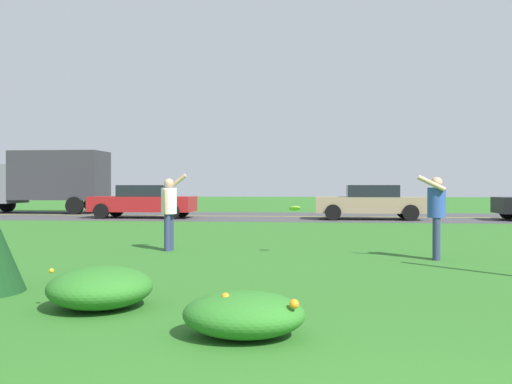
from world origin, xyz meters
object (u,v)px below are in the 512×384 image
(frisbee_lime, at_px, (295,208))
(car_tan_center_right, at_px, (370,202))
(person_thrower_white_shirt, at_px, (169,207))
(person_catcher_blue_shirt, at_px, (436,210))
(box_truck_gray, at_px, (43,178))
(car_red_rightmost, at_px, (143,201))

(frisbee_lime, distance_m, car_tan_center_right, 12.77)
(person_thrower_white_shirt, bearing_deg, frisbee_lime, -6.59)
(person_catcher_blue_shirt, height_order, frisbee_lime, person_catcher_blue_shirt)
(frisbee_lime, height_order, box_truck_gray, box_truck_gray)
(box_truck_gray, bearing_deg, car_tan_center_right, -12.65)
(person_thrower_white_shirt, height_order, car_red_rightmost, person_thrower_white_shirt)
(person_thrower_white_shirt, distance_m, frisbee_lime, 2.76)
(car_tan_center_right, bearing_deg, person_thrower_white_shirt, -113.72)
(car_tan_center_right, height_order, car_red_rightmost, same)
(car_tan_center_right, xyz_separation_m, box_truck_gray, (-16.38, 3.68, 1.06))
(car_tan_center_right, height_order, box_truck_gray, box_truck_gray)
(person_catcher_blue_shirt, xyz_separation_m, car_red_rightmost, (-9.98, 13.08, -0.21))
(car_red_rightmost, distance_m, box_truck_gray, 7.57)
(person_thrower_white_shirt, xyz_separation_m, person_catcher_blue_shirt, (5.48, -0.90, 0.00))
(frisbee_lime, xyz_separation_m, box_truck_gray, (-13.78, 16.17, 0.86))
(person_thrower_white_shirt, bearing_deg, car_tan_center_right, 66.28)
(frisbee_lime, bearing_deg, car_red_rightmost, 120.11)
(person_thrower_white_shirt, height_order, car_tan_center_right, person_thrower_white_shirt)
(person_catcher_blue_shirt, height_order, car_red_rightmost, person_catcher_blue_shirt)
(person_thrower_white_shirt, relative_size, car_red_rightmost, 0.37)
(frisbee_lime, bearing_deg, person_catcher_blue_shirt, -12.02)
(person_thrower_white_shirt, relative_size, car_tan_center_right, 0.37)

